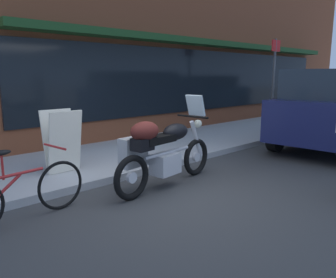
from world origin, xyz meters
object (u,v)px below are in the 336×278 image
Objects in this scene: touring_motorcycle at (160,150)px; parked_bicycle at (21,193)px; sandwich_board_sign at (62,141)px; parking_sign_pole at (274,77)px.

parked_bicycle is at bearing 174.51° from touring_motorcycle.
touring_motorcycle is at bearing -5.49° from parked_bicycle.
parking_sign_pole is (6.68, 0.02, 1.02)m from sandwich_board_sign.
parking_sign_pole reaches higher than sandwich_board_sign.
touring_motorcycle is 2.10× the size of sandwich_board_sign.
touring_motorcycle is 6.07m from parking_sign_pole.
touring_motorcycle is at bearing -165.85° from parking_sign_pole.
parking_sign_pole is at bearing 14.15° from touring_motorcycle.
touring_motorcycle is at bearing -58.36° from sandwich_board_sign.
touring_motorcycle reaches higher than sandwich_board_sign.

